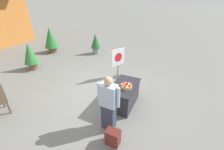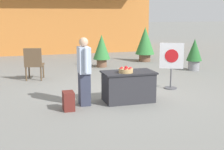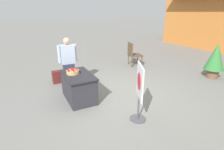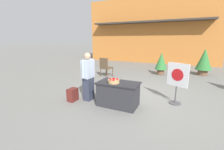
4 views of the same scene
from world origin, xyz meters
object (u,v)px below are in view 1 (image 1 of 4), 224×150
at_px(display_table, 124,95).
at_px(apple_basket, 126,86).
at_px(potted_plant_near_left, 96,43).
at_px(person_visitor, 109,104).
at_px(poster_board, 118,62).
at_px(potted_plant_far_right, 30,55).
at_px(potted_plant_near_right, 51,39).
at_px(backpack, 113,137).

relative_size(display_table, apple_basket, 3.69).
bearing_deg(potted_plant_near_left, person_visitor, -146.33).
height_order(person_visitor, potted_plant_near_left, person_visitor).
relative_size(display_table, poster_board, 0.96).
bearing_deg(potted_plant_far_right, potted_plant_near_left, -28.34).
bearing_deg(poster_board, potted_plant_near_left, 163.82).
bearing_deg(poster_board, potted_plant_near_right, -167.82).
height_order(person_visitor, poster_board, person_visitor).
distance_m(potted_plant_near_right, potted_plant_far_right, 2.39).
bearing_deg(potted_plant_near_left, potted_plant_far_right, 151.66).
bearing_deg(person_visitor, potted_plant_near_left, 34.63).
relative_size(poster_board, potted_plant_near_left, 1.10).
distance_m(poster_board, potted_plant_far_right, 4.17).
height_order(potted_plant_near_left, potted_plant_far_right, potted_plant_far_right).
xyz_separation_m(backpack, poster_board, (3.11, 1.18, 0.52)).
relative_size(person_visitor, poster_board, 1.21).
distance_m(apple_basket, poster_board, 1.97).
distance_m(person_visitor, poster_board, 2.82).
distance_m(display_table, potted_plant_near_left, 4.98).
relative_size(display_table, person_visitor, 0.79).
bearing_deg(person_visitor, poster_board, 18.86).
height_order(person_visitor, potted_plant_near_right, person_visitor).
bearing_deg(apple_basket, potted_plant_near_left, 40.90).
bearing_deg(backpack, person_visitor, 36.62).
bearing_deg(person_visitor, backpack, -142.42).
xyz_separation_m(display_table, backpack, (-1.51, -0.30, -0.16)).
bearing_deg(potted_plant_near_left, display_table, -139.20).
height_order(potted_plant_near_right, potted_plant_far_right, potted_plant_near_right).
relative_size(apple_basket, potted_plant_near_left, 0.29).
bearing_deg(potted_plant_near_left, apple_basket, -139.10).
xyz_separation_m(backpack, potted_plant_near_right, (4.35, 6.12, 0.64)).
bearing_deg(poster_board, apple_basket, -33.55).
relative_size(apple_basket, person_visitor, 0.21).
bearing_deg(backpack, apple_basket, 7.90).
height_order(apple_basket, potted_plant_far_right, potted_plant_far_right).
distance_m(apple_basket, person_visitor, 0.99).
distance_m(display_table, potted_plant_near_right, 6.50).
xyz_separation_m(person_visitor, backpack, (-0.43, -0.32, -0.59)).
height_order(apple_basket, potted_plant_near_right, potted_plant_near_right).
height_order(apple_basket, poster_board, poster_board).
height_order(display_table, backpack, display_table).
distance_m(potted_plant_near_left, potted_plant_far_right, 3.56).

